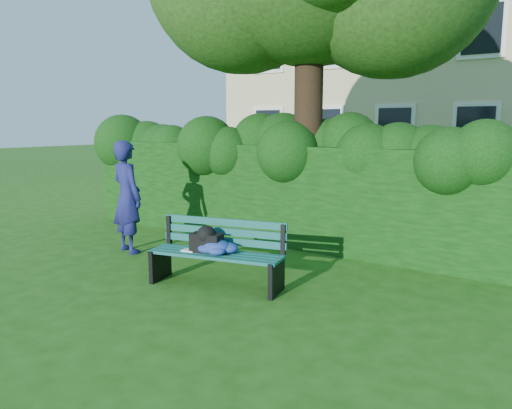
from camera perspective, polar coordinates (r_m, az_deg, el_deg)
The scene contains 5 objects.
ground at distance 7.45m, azimuth -2.67°, elevation -7.84°, with size 80.00×80.00×0.00m, color #1D500F.
apartment_building at distance 20.46m, azimuth 23.42°, elevation 19.26°, with size 16.00×8.08×12.00m.
hedge at distance 9.06m, azimuth 5.81°, elevation 1.02°, with size 10.00×1.00×1.80m.
park_bench at distance 6.79m, azimuth -4.66°, elevation -5.17°, with size 1.91×0.97×0.89m.
man_reading at distance 8.74m, azimuth -14.51°, elevation 0.84°, with size 0.70×0.46×1.91m, color navy.
Camera 1 is at (4.36, -5.63, 2.19)m, focal length 35.00 mm.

